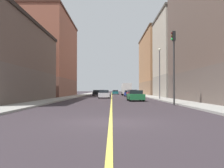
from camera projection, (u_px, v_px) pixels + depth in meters
ground_plane at (112, 122)px, 11.48m from camera, size 400.00×400.00×0.00m
sidewalk_left at (145, 95)px, 60.43m from camera, size 2.71×168.00×0.15m
sidewalk_right at (81, 95)px, 60.50m from camera, size 2.71×168.00×0.15m
lane_center_stripe at (113, 96)px, 60.46m from camera, size 0.16×154.00×0.01m
building_left_near at (224, 12)px, 30.51m from camera, size 9.05×20.77×21.25m
building_left_mid at (182, 56)px, 48.97m from camera, size 9.05×14.32×15.75m
building_left_far at (160, 64)px, 71.67m from camera, size 9.05×25.42×16.86m
building_right_corner at (1, 62)px, 30.50m from camera, size 9.05×21.66×9.45m
building_right_midblock at (51, 57)px, 54.77m from camera, size 9.05×22.42×16.78m
traffic_light_left_near at (175, 58)px, 23.75m from camera, size 0.40×0.32×6.86m
street_lamp_left_near at (161, 68)px, 36.31m from camera, size 0.36×0.36×7.16m
car_teal at (116, 92)px, 74.27m from camera, size 1.87×4.04×1.27m
car_red at (133, 94)px, 46.21m from camera, size 1.95×4.10×1.42m
car_maroon at (103, 92)px, 77.58m from camera, size 1.78×4.27×1.35m
car_white at (105, 94)px, 43.27m from camera, size 2.04×4.42×1.36m
car_green at (137, 96)px, 32.47m from camera, size 2.00×4.54×1.36m
car_black at (98, 93)px, 62.56m from camera, size 2.03×4.49×1.32m
car_blue at (130, 93)px, 55.30m from camera, size 2.04×4.36×1.26m
box_truck at (127, 89)px, 64.06m from camera, size 2.31×7.08×2.97m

